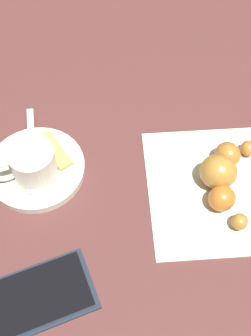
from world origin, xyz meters
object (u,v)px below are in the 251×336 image
teaspoon (32,164)px  saucer (36,169)px  croissant (223,174)px  sugar_packet (55,150)px  napkin (216,188)px  espresso_cup (32,164)px  cell_phone (31,299)px

teaspoon → saucer: bearing=147.6°
saucer → croissant: bearing=167.7°
teaspoon → croissant: croissant is taller
sugar_packet → napkin: (-0.20, 0.08, -0.01)m
sugar_packet → saucer: bearing=100.2°
espresso_cup → cell_phone: (0.01, 0.16, -0.03)m
saucer → sugar_packet: 0.03m
cell_phone → croissant: bearing=-154.2°
cell_phone → teaspoon: bearing=-92.5°
espresso_cup → napkin: bearing=168.4°
saucer → croissant: size_ratio=0.96×
espresso_cup → teaspoon: (0.00, -0.01, -0.02)m
saucer → sugar_packet: bearing=-143.2°
sugar_packet → napkin: 0.22m
napkin → croissant: size_ratio=1.42×
sugar_packet → croissant: bearing=-135.4°
saucer → napkin: saucer is taller
saucer → cell_phone: size_ratio=0.82×
sugar_packet → cell_phone: sugar_packet is taller
croissant → sugar_packet: bearing=-18.8°
teaspoon → cell_phone: (0.01, 0.17, -0.01)m
saucer → napkin: size_ratio=0.68×
espresso_cup → croissant: espresso_cup is taller
saucer → teaspoon: size_ratio=0.91×
napkin → croissant: croissant is taller
napkin → cell_phone: bearing=25.0°
napkin → croissant: bearing=-133.8°
saucer → teaspoon: 0.01m
teaspoon → croissant: bearing=167.3°
espresso_cup → napkin: size_ratio=0.44×
sugar_packet → croissant: size_ratio=0.48×
sugar_packet → croissant: (-0.21, 0.07, 0.01)m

